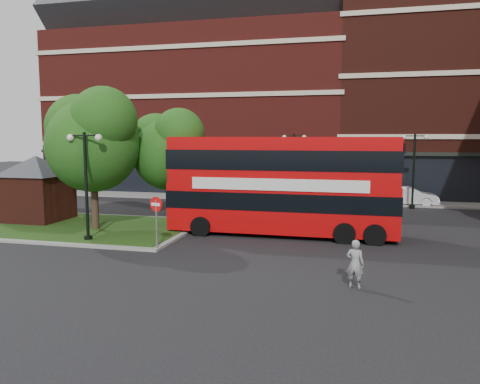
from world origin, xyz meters
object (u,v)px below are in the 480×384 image
(woman, at_px, (355,264))
(car_silver, at_px, (239,191))
(car_white, at_px, (408,196))
(bus, at_px, (282,179))

(woman, xyz_separation_m, car_silver, (-8.76, 19.50, -0.14))
(car_silver, xyz_separation_m, car_white, (12.32, 0.00, 0.01))
(car_silver, distance_m, car_white, 12.32)
(woman, bearing_deg, bus, -49.14)
(car_silver, height_order, car_white, car_white)
(bus, relative_size, car_silver, 2.91)
(car_white, bearing_deg, woman, 171.56)
(bus, height_order, woman, bus)
(woman, relative_size, car_silver, 0.41)
(car_silver, relative_size, car_white, 0.95)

